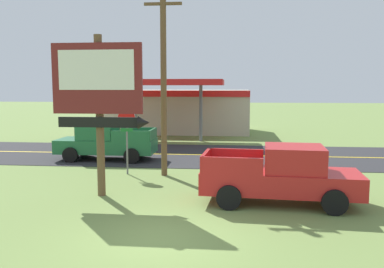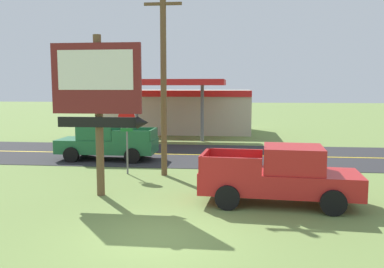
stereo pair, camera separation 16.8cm
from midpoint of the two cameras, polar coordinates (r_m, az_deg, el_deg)
The scene contains 9 objects.
ground_plane at distance 10.89m, azimuth -4.36°, elevation -14.42°, with size 180.00×180.00×0.00m, color olive.
road_asphalt at distance 23.38m, azimuth 1.56°, elevation -2.94°, with size 140.00×8.00×0.02m, color #2B2B2D.
road_centre_line at distance 23.38m, azimuth 1.56°, elevation -2.91°, with size 126.00×0.20×0.01m, color gold.
motel_sign at distance 14.61m, azimuth -12.59°, elevation 5.86°, with size 3.41×0.54×5.70m.
stop_sign at distance 18.29m, azimuth -8.85°, elevation 0.67°, with size 0.80×0.08×2.95m.
utility_pole at distance 17.81m, azimuth -3.74°, elevation 8.95°, with size 1.80×0.26×8.69m.
gas_station at distance 35.03m, azimuth -1.55°, elevation 3.44°, with size 12.00×11.50×4.40m.
pickup_red_parked_on_lawn at distance 13.97m, azimuth 12.62°, elevation -5.69°, with size 5.32×2.52×1.96m.
pickup_green_on_road at distance 22.27m, azimuth -11.70°, elevation -1.08°, with size 5.20×2.24×1.96m.
Camera 2 is at (2.00, -9.97, 3.91)m, focal length 38.16 mm.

